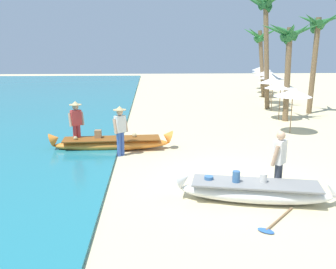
{
  "coord_description": "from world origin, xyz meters",
  "views": [
    {
      "loc": [
        -2.29,
        -10.04,
        3.77
      ],
      "look_at": [
        -1.74,
        2.08,
        0.9
      ],
      "focal_mm": 41.05,
      "sensor_mm": 36.0,
      "label": 1
    }
  ],
  "objects_px": {
    "palm_tree_leaning_seaward": "(289,40)",
    "palm_tree_far_behind": "(265,13)",
    "palm_tree_mid_cluster": "(318,33)",
    "person_vendor_hatted": "(120,127)",
    "paddle": "(275,223)",
    "boat_orange_midground": "(112,143)",
    "person_tourist_customer": "(279,159)",
    "palm_tree_tall_inland": "(260,42)",
    "person_vendor_assistant": "(76,122)",
    "boat_white_foreground": "(255,191)"
  },
  "relations": [
    {
      "from": "palm_tree_leaning_seaward",
      "to": "palm_tree_far_behind",
      "type": "relative_size",
      "value": 0.72
    },
    {
      "from": "palm_tree_mid_cluster",
      "to": "person_vendor_hatted",
      "type": "bearing_deg",
      "value": -141.75
    },
    {
      "from": "paddle",
      "to": "palm_tree_far_behind",
      "type": "bearing_deg",
      "value": 75.44
    },
    {
      "from": "boat_orange_midground",
      "to": "palm_tree_far_behind",
      "type": "bearing_deg",
      "value": 47.95
    },
    {
      "from": "paddle",
      "to": "palm_tree_mid_cluster",
      "type": "bearing_deg",
      "value": 64.55
    },
    {
      "from": "person_tourist_customer",
      "to": "palm_tree_leaning_seaward",
      "type": "xyz_separation_m",
      "value": [
        3.44,
        9.54,
        3.01
      ]
    },
    {
      "from": "person_tourist_customer",
      "to": "palm_tree_mid_cluster",
      "type": "distance_m",
      "value": 13.34
    },
    {
      "from": "boat_orange_midground",
      "to": "palm_tree_leaning_seaward",
      "type": "xyz_separation_m",
      "value": [
        8.07,
        5.06,
        3.7
      ]
    },
    {
      "from": "palm_tree_tall_inland",
      "to": "paddle",
      "type": "relative_size",
      "value": 3.91
    },
    {
      "from": "boat_orange_midground",
      "to": "palm_tree_mid_cluster",
      "type": "height_order",
      "value": "palm_tree_mid_cluster"
    },
    {
      "from": "boat_orange_midground",
      "to": "person_vendor_hatted",
      "type": "relative_size",
      "value": 2.58
    },
    {
      "from": "boat_orange_midground",
      "to": "palm_tree_tall_inland",
      "type": "height_order",
      "value": "palm_tree_tall_inland"
    },
    {
      "from": "boat_orange_midground",
      "to": "person_tourist_customer",
      "type": "relative_size",
      "value": 2.68
    },
    {
      "from": "boat_orange_midground",
      "to": "person_tourist_customer",
      "type": "xyz_separation_m",
      "value": [
        4.64,
        -4.48,
        0.69
      ]
    },
    {
      "from": "person_tourist_customer",
      "to": "palm_tree_leaning_seaward",
      "type": "relative_size",
      "value": 0.35
    },
    {
      "from": "boat_orange_midground",
      "to": "person_vendor_assistant",
      "type": "xyz_separation_m",
      "value": [
        -1.27,
        0.16,
        0.78
      ]
    },
    {
      "from": "boat_white_foreground",
      "to": "palm_tree_mid_cluster",
      "type": "height_order",
      "value": "palm_tree_mid_cluster"
    },
    {
      "from": "boat_orange_midground",
      "to": "palm_tree_tall_inland",
      "type": "bearing_deg",
      "value": 56.5
    },
    {
      "from": "person_tourist_customer",
      "to": "palm_tree_far_behind",
      "type": "xyz_separation_m",
      "value": [
        3.29,
        13.27,
        4.51
      ]
    },
    {
      "from": "boat_white_foreground",
      "to": "palm_tree_leaning_seaward",
      "type": "relative_size",
      "value": 0.82
    },
    {
      "from": "paddle",
      "to": "person_vendor_hatted",
      "type": "bearing_deg",
      "value": 124.51
    },
    {
      "from": "boat_white_foreground",
      "to": "palm_tree_far_behind",
      "type": "xyz_separation_m",
      "value": [
        3.98,
        13.68,
        5.17
      ]
    },
    {
      "from": "person_vendor_hatted",
      "to": "person_vendor_assistant",
      "type": "relative_size",
      "value": 0.98
    },
    {
      "from": "person_vendor_assistant",
      "to": "palm_tree_tall_inland",
      "type": "relative_size",
      "value": 0.36
    },
    {
      "from": "boat_orange_midground",
      "to": "paddle",
      "type": "bearing_deg",
      "value": -56.41
    },
    {
      "from": "palm_tree_tall_inland",
      "to": "palm_tree_far_behind",
      "type": "height_order",
      "value": "palm_tree_far_behind"
    },
    {
      "from": "boat_orange_midground",
      "to": "palm_tree_far_behind",
      "type": "height_order",
      "value": "palm_tree_far_behind"
    },
    {
      "from": "boat_orange_midground",
      "to": "person_vendor_hatted",
      "type": "xyz_separation_m",
      "value": [
        0.38,
        -0.76,
        0.75
      ]
    },
    {
      "from": "palm_tree_tall_inland",
      "to": "palm_tree_mid_cluster",
      "type": "distance_m",
      "value": 6.89
    },
    {
      "from": "boat_orange_midground",
      "to": "palm_tree_far_behind",
      "type": "relative_size",
      "value": 0.67
    },
    {
      "from": "person_vendor_assistant",
      "to": "boat_white_foreground",
      "type": "bearing_deg",
      "value": -44.07
    },
    {
      "from": "boat_white_foreground",
      "to": "person_vendor_hatted",
      "type": "bearing_deg",
      "value": 130.78
    },
    {
      "from": "person_vendor_assistant",
      "to": "palm_tree_mid_cluster",
      "type": "xyz_separation_m",
      "value": [
        11.62,
        6.95,
        3.29
      ]
    },
    {
      "from": "boat_orange_midground",
      "to": "paddle",
      "type": "xyz_separation_m",
      "value": [
        4.06,
        -6.11,
        -0.22
      ]
    },
    {
      "from": "palm_tree_tall_inland",
      "to": "palm_tree_mid_cluster",
      "type": "relative_size",
      "value": 0.92
    },
    {
      "from": "boat_orange_midground",
      "to": "palm_tree_tall_inland",
      "type": "relative_size",
      "value": 0.89
    },
    {
      "from": "person_tourist_customer",
      "to": "palm_tree_far_behind",
      "type": "height_order",
      "value": "palm_tree_far_behind"
    },
    {
      "from": "person_vendor_assistant",
      "to": "palm_tree_tall_inland",
      "type": "xyz_separation_m",
      "value": [
        10.46,
        13.72,
        2.85
      ]
    },
    {
      "from": "boat_white_foreground",
      "to": "person_tourist_customer",
      "type": "relative_size",
      "value": 2.38
    },
    {
      "from": "palm_tree_leaning_seaward",
      "to": "paddle",
      "type": "xyz_separation_m",
      "value": [
        -4.02,
        -11.17,
        -3.92
      ]
    },
    {
      "from": "palm_tree_leaning_seaward",
      "to": "person_vendor_assistant",
      "type": "bearing_deg",
      "value": -152.31
    },
    {
      "from": "person_tourist_customer",
      "to": "palm_tree_mid_cluster",
      "type": "relative_size",
      "value": 0.31
    },
    {
      "from": "person_tourist_customer",
      "to": "person_vendor_assistant",
      "type": "distance_m",
      "value": 7.51
    },
    {
      "from": "person_vendor_hatted",
      "to": "person_vendor_assistant",
      "type": "height_order",
      "value": "person_vendor_assistant"
    },
    {
      "from": "person_tourist_customer",
      "to": "palm_tree_far_behind",
      "type": "distance_m",
      "value": 14.39
    },
    {
      "from": "person_vendor_assistant",
      "to": "palm_tree_far_behind",
      "type": "xyz_separation_m",
      "value": [
        9.2,
        8.64,
        4.42
      ]
    },
    {
      "from": "palm_tree_leaning_seaward",
      "to": "paddle",
      "type": "height_order",
      "value": "palm_tree_leaning_seaward"
    },
    {
      "from": "palm_tree_tall_inland",
      "to": "palm_tree_far_behind",
      "type": "xyz_separation_m",
      "value": [
        -1.26,
        -5.09,
        1.57
      ]
    },
    {
      "from": "boat_white_foreground",
      "to": "person_vendor_assistant",
      "type": "distance_m",
      "value": 7.3
    },
    {
      "from": "palm_tree_tall_inland",
      "to": "palm_tree_mid_cluster",
      "type": "height_order",
      "value": "palm_tree_mid_cluster"
    }
  ]
}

